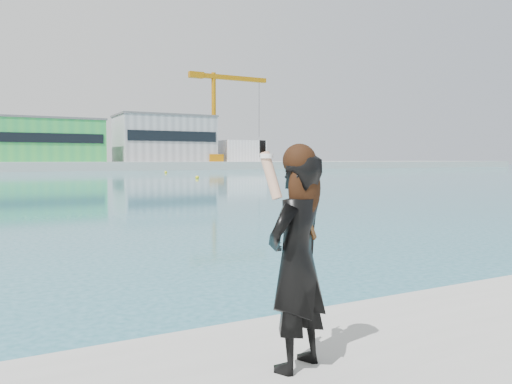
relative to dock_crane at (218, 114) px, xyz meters
The scene contains 9 objects.
far_quay 55.61m from the dock_crane, behind, with size 320.00×40.00×2.00m, color #9E9E99.
warehouse_green 46.26m from the dock_crane, behind, with size 30.60×16.36×10.50m.
warehouse_grey_right 16.01m from the dock_crane, 155.64° to the left, with size 25.50×15.35×12.50m.
ancillary_shed 13.95m from the dock_crane, 24.45° to the left, with size 12.00×10.00×6.00m, color silver.
dock_crane is the anchor object (origin of this frame).
flagpole_right 32.27m from the dock_crane, behind, with size 1.28×0.16×8.00m.
buoy_near 72.53m from the dock_crane, 115.99° to the right, with size 0.50×0.50×0.50m, color yellow.
buoy_extra 45.81m from the dock_crane, 126.92° to the right, with size 0.50×0.50×0.50m, color yellow.
woman 133.98m from the dock_crane, 113.47° to the right, with size 0.75×0.64×1.85m.
Camera 1 is at (-2.06, -3.63, 2.50)m, focal length 35.00 mm.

